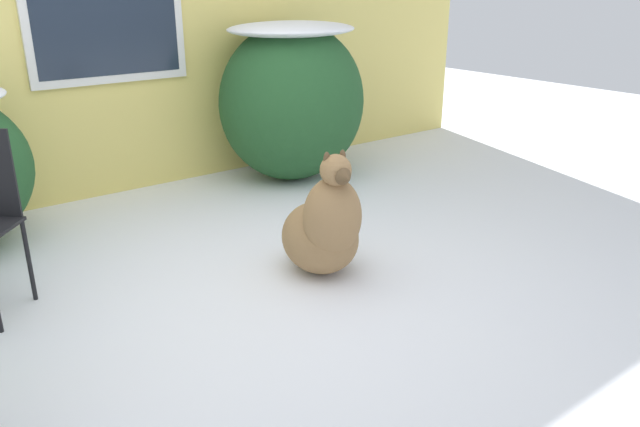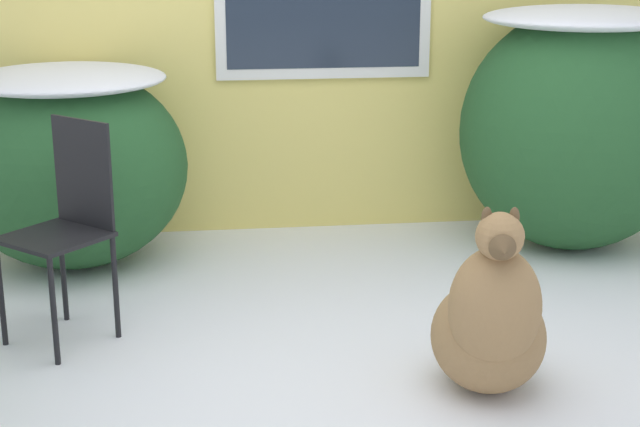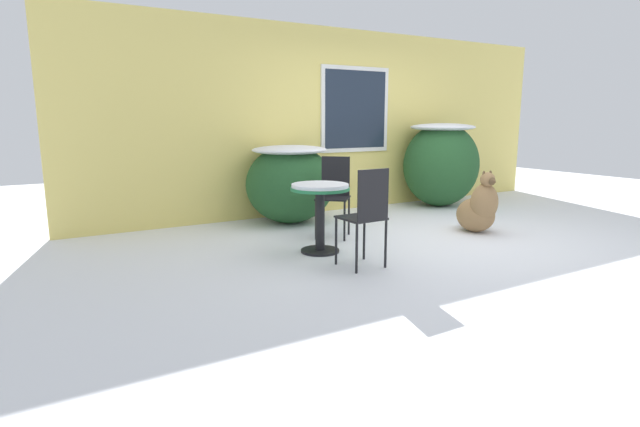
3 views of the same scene
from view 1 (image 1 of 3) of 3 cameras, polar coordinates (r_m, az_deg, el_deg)
name	(u,v)px [view 1 (image 1 of 3)]	position (r m, az deg, el deg)	size (l,w,h in m)	color
ground_plane	(239,300)	(3.42, -7.38, -7.86)	(16.00, 16.00, 0.00)	white
house_wall	(77,20)	(5.06, -21.33, 16.16)	(8.00, 0.10, 2.67)	#E5D16B
shrub_middle	(293,98)	(5.29, -2.52, 10.49)	(1.27, 1.07, 1.31)	#235128
dog	(324,229)	(3.57, 0.39, -1.39)	(0.52, 0.69, 0.77)	#937047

